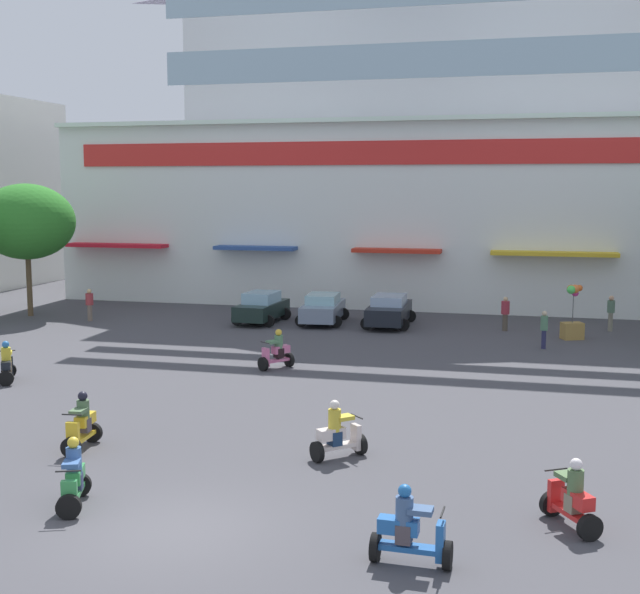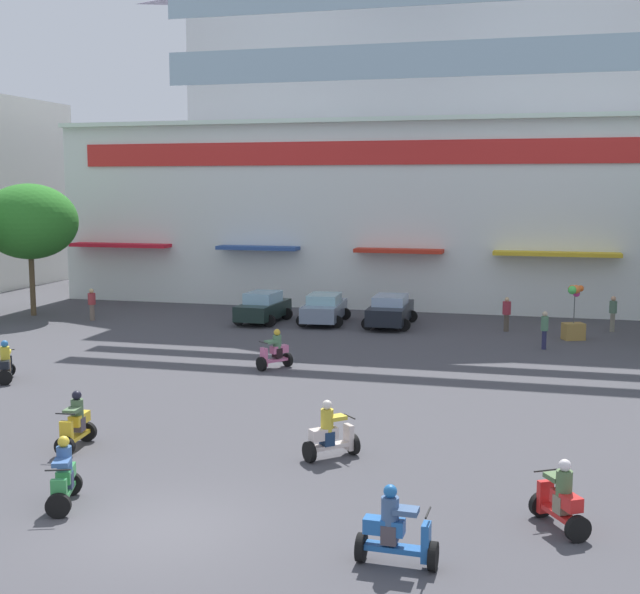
% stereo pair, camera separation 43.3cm
% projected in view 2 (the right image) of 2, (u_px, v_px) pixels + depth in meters
% --- Properties ---
extents(ground_plane, '(128.00, 128.00, 0.00)m').
position_uv_depth(ground_plane, '(326.00, 382.00, 29.11)').
color(ground_plane, '#444348').
extents(colonial_building, '(40.78, 15.95, 21.11)m').
position_uv_depth(colonial_building, '(421.00, 146.00, 49.77)').
color(colonial_building, silver).
rests_on(colonial_building, ground).
extents(plaza_tree_0, '(5.06, 4.64, 6.90)m').
position_uv_depth(plaza_tree_0, '(29.00, 222.00, 43.44)').
color(plaza_tree_0, brown).
rests_on(plaza_tree_0, ground).
extents(parked_car_0, '(2.38, 3.92, 1.54)m').
position_uv_depth(parked_car_0, '(263.00, 307.00, 41.67)').
color(parked_car_0, black).
rests_on(parked_car_0, ground).
extents(parked_car_1, '(2.48, 4.18, 1.47)m').
position_uv_depth(parked_car_1, '(324.00, 308.00, 41.43)').
color(parked_car_1, slate).
rests_on(parked_car_1, ground).
extents(parked_car_2, '(2.40, 4.40, 1.51)m').
position_uv_depth(parked_car_2, '(390.00, 310.00, 40.62)').
color(parked_car_2, black).
rests_on(parked_car_2, ground).
extents(scooter_rider_1, '(1.22, 1.39, 1.49)m').
position_uv_depth(scooter_rider_1, '(275.00, 352.00, 31.15)').
color(scooter_rider_1, black).
rests_on(scooter_rider_1, ground).
extents(scooter_rider_2, '(1.47, 0.56, 1.50)m').
position_uv_depth(scooter_rider_2, '(396.00, 532.00, 14.97)').
color(scooter_rider_2, black).
rests_on(scooter_rider_2, ground).
extents(scooter_rider_3, '(1.37, 1.35, 1.51)m').
position_uv_depth(scooter_rider_3, '(330.00, 435.00, 20.88)').
color(scooter_rider_3, black).
rests_on(scooter_rider_3, ground).
extents(scooter_rider_4, '(1.17, 1.50, 1.47)m').
position_uv_depth(scooter_rider_4, '(6.00, 364.00, 29.15)').
color(scooter_rider_4, black).
rests_on(scooter_rider_4, ground).
extents(scooter_rider_6, '(0.66, 1.49, 1.51)m').
position_uv_depth(scooter_rider_6, '(76.00, 425.00, 21.67)').
color(scooter_rider_6, black).
rests_on(scooter_rider_6, ground).
extents(scooter_rider_7, '(0.99, 1.51, 1.51)m').
position_uv_depth(scooter_rider_7, '(64.00, 478.00, 17.78)').
color(scooter_rider_7, black).
rests_on(scooter_rider_7, ground).
extents(scooter_rider_8, '(1.20, 1.50, 1.48)m').
position_uv_depth(scooter_rider_8, '(560.00, 500.00, 16.54)').
color(scooter_rider_8, black).
rests_on(scooter_rider_8, ground).
extents(pedestrian_0, '(0.41, 0.41, 1.61)m').
position_uv_depth(pedestrian_0, '(507.00, 312.00, 39.14)').
color(pedestrian_0, '#4E4437').
rests_on(pedestrian_0, ground).
extents(pedestrian_1, '(0.39, 0.39, 1.60)m').
position_uv_depth(pedestrian_1, '(544.00, 327.00, 34.82)').
color(pedestrian_1, '#262748').
rests_on(pedestrian_1, ground).
extents(pedestrian_2, '(0.43, 0.43, 1.68)m').
position_uv_depth(pedestrian_2, '(613.00, 311.00, 38.98)').
color(pedestrian_2, slate).
rests_on(pedestrian_2, ground).
extents(pedestrian_3, '(0.42, 0.42, 1.63)m').
position_uv_depth(pedestrian_3, '(92.00, 303.00, 42.26)').
color(pedestrian_3, '#736152').
rests_on(pedestrian_3, ground).
extents(balloon_vendor_cart, '(1.07, 0.91, 2.47)m').
position_uv_depth(balloon_vendor_cart, '(574.00, 315.00, 36.94)').
color(balloon_vendor_cart, olive).
rests_on(balloon_vendor_cart, ground).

